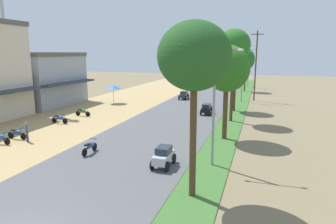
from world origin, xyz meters
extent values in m
cube|color=#2D3847|center=(-15.25, 14.84, 3.08)|extent=(1.20, 9.33, 0.25)
cube|color=#999EA8|center=(-20.00, 24.99, 3.20)|extent=(8.94, 9.58, 6.40)
cube|color=#2D3847|center=(-14.93, 24.99, 3.08)|extent=(1.20, 9.58, 0.25)
cube|color=#59514C|center=(-20.00, 24.99, 6.65)|extent=(9.14, 9.78, 0.50)
cylinder|color=black|center=(-9.46, 9.32, 0.34)|extent=(0.56, 0.06, 0.56)
cube|color=#333338|center=(-10.08, 9.32, 0.52)|extent=(1.12, 0.12, 0.12)
ellipsoid|color=#1E4CA5|center=(-10.00, 9.32, 0.66)|extent=(0.64, 0.28, 0.32)
cylinder|color=#A5A8AD|center=(-9.52, 9.32, 0.61)|extent=(0.26, 0.05, 0.68)
cylinder|color=black|center=(-9.58, 9.32, 0.98)|extent=(0.04, 0.54, 0.04)
cylinder|color=black|center=(-9.30, 10.76, 0.34)|extent=(0.56, 0.06, 0.56)
cylinder|color=black|center=(-10.54, 10.76, 0.34)|extent=(0.56, 0.06, 0.56)
cube|color=#333338|center=(-9.92, 10.76, 0.52)|extent=(1.12, 0.12, 0.12)
ellipsoid|color=#1E4CA5|center=(-9.84, 10.76, 0.66)|extent=(0.64, 0.28, 0.32)
cube|color=black|center=(-10.20, 10.76, 0.78)|extent=(0.44, 0.20, 0.10)
cylinder|color=#A5A8AD|center=(-9.36, 10.76, 0.61)|extent=(0.26, 0.05, 0.68)
cylinder|color=black|center=(-9.42, 10.76, 0.98)|extent=(0.04, 0.54, 0.04)
cylinder|color=black|center=(-9.53, 16.31, 0.34)|extent=(0.56, 0.06, 0.56)
cylinder|color=black|center=(-10.77, 16.31, 0.34)|extent=(0.56, 0.06, 0.56)
cube|color=#333338|center=(-10.15, 16.31, 0.52)|extent=(1.12, 0.12, 0.12)
ellipsoid|color=#1E4CA5|center=(-10.07, 16.31, 0.66)|extent=(0.64, 0.28, 0.32)
cube|color=black|center=(-10.43, 16.31, 0.78)|extent=(0.44, 0.20, 0.10)
cylinder|color=#A5A8AD|center=(-9.59, 16.31, 0.61)|extent=(0.26, 0.05, 0.68)
cylinder|color=black|center=(-9.65, 16.31, 0.98)|extent=(0.04, 0.54, 0.04)
cylinder|color=black|center=(-9.30, 19.93, 0.34)|extent=(0.56, 0.06, 0.56)
cylinder|color=black|center=(-10.54, 19.93, 0.34)|extent=(0.56, 0.06, 0.56)
cube|color=#333338|center=(-9.92, 19.93, 0.52)|extent=(1.12, 0.12, 0.12)
ellipsoid|color=#14722D|center=(-9.84, 19.93, 0.66)|extent=(0.64, 0.28, 0.32)
cube|color=black|center=(-10.20, 19.93, 0.78)|extent=(0.44, 0.20, 0.10)
cylinder|color=#A5A8AD|center=(-9.36, 19.93, 0.61)|extent=(0.26, 0.05, 0.68)
cylinder|color=black|center=(-9.42, 19.93, 0.98)|extent=(0.04, 0.54, 0.04)
cylinder|color=#99999E|center=(-10.71, 28.50, 1.11)|extent=(0.05, 0.05, 2.10)
cone|color=#3372BF|center=(-10.71, 28.50, 2.31)|extent=(2.20, 2.20, 0.55)
cylinder|color=#33333D|center=(-8.63, 10.49, 0.47)|extent=(0.14, 0.14, 0.82)
cylinder|color=#33333D|center=(-8.52, 10.34, 0.47)|extent=(0.14, 0.14, 0.82)
ellipsoid|color=#265999|center=(-8.58, 10.41, 1.16)|extent=(0.41, 0.43, 0.56)
sphere|color=#9E7556|center=(-8.58, 10.41, 1.57)|extent=(0.22, 0.22, 0.22)
cylinder|color=#4C351E|center=(5.52, 5.74, 2.95)|extent=(0.32, 0.32, 5.77)
ellipsoid|color=#22511F|center=(5.52, 5.74, 6.69)|extent=(3.31, 3.31, 3.12)
cylinder|color=#4C351E|center=(5.81, 15.96, 2.36)|extent=(0.38, 0.38, 4.60)
ellipsoid|color=#27621B|center=(5.81, 15.96, 5.66)|extent=(3.54, 3.54, 3.61)
cylinder|color=#4C351E|center=(5.66, 22.52, 3.40)|extent=(0.31, 0.31, 6.69)
ellipsoid|color=#276720|center=(5.66, 22.52, 7.60)|extent=(3.17, 3.17, 3.09)
cylinder|color=#4C351E|center=(5.43, 28.09, 2.09)|extent=(0.32, 0.32, 4.06)
ellipsoid|color=#285C18|center=(5.43, 28.09, 5.15)|extent=(3.21, 3.21, 3.77)
cylinder|color=#4C351E|center=(5.57, 47.33, 2.37)|extent=(0.25, 0.25, 4.63)
ellipsoid|color=#1E641C|center=(5.57, 47.33, 5.71)|extent=(3.04, 3.04, 3.72)
cylinder|color=gray|center=(5.80, 10.01, 3.64)|extent=(0.16, 0.16, 7.15)
cylinder|color=gray|center=(5.10, 10.01, 7.06)|extent=(1.40, 0.08, 0.08)
ellipsoid|color=silver|center=(4.40, 10.01, 6.99)|extent=(0.36, 0.20, 0.14)
cylinder|color=gray|center=(6.50, 10.01, 7.06)|extent=(1.40, 0.08, 0.08)
ellipsoid|color=silver|center=(7.20, 10.01, 6.99)|extent=(0.36, 0.20, 0.14)
cylinder|color=gray|center=(5.80, 35.49, 4.01)|extent=(0.16, 0.16, 7.91)
cylinder|color=gray|center=(5.10, 35.49, 7.82)|extent=(1.40, 0.08, 0.08)
ellipsoid|color=silver|center=(4.40, 35.49, 7.75)|extent=(0.36, 0.20, 0.14)
cylinder|color=gray|center=(6.50, 35.49, 7.82)|extent=(1.40, 0.08, 0.08)
ellipsoid|color=silver|center=(7.20, 35.49, 7.75)|extent=(0.36, 0.20, 0.14)
cylinder|color=gray|center=(5.80, 54.51, 3.85)|extent=(0.16, 0.16, 7.59)
cylinder|color=gray|center=(5.10, 54.51, 7.50)|extent=(1.40, 0.08, 0.08)
ellipsoid|color=silver|center=(4.40, 54.51, 7.43)|extent=(0.36, 0.20, 0.14)
cylinder|color=gray|center=(6.50, 54.51, 7.50)|extent=(1.40, 0.08, 0.08)
ellipsoid|color=silver|center=(7.20, 54.51, 7.43)|extent=(0.36, 0.20, 0.14)
cylinder|color=brown|center=(7.50, 36.97, 4.94)|extent=(0.20, 0.20, 9.88)
cube|color=#473323|center=(7.50, 36.97, 9.38)|extent=(1.80, 0.10, 0.10)
cube|color=#B7BCC1|center=(3.06, 8.77, 0.66)|extent=(0.84, 1.95, 0.50)
cube|color=#232B38|center=(3.06, 8.82, 1.11)|extent=(0.77, 1.10, 0.40)
cylinder|color=black|center=(3.53, 8.07, 0.38)|extent=(0.10, 0.60, 0.60)
cylinder|color=black|center=(2.59, 8.07, 0.38)|extent=(0.10, 0.60, 0.60)
cylinder|color=black|center=(3.53, 9.47, 0.38)|extent=(0.10, 0.60, 0.60)
cylinder|color=black|center=(2.59, 9.47, 0.38)|extent=(0.10, 0.60, 0.60)
cube|color=black|center=(2.74, 25.05, 0.65)|extent=(0.88, 2.25, 0.44)
cube|color=#232B38|center=(2.74, 24.95, 1.07)|extent=(0.81, 1.30, 0.40)
cylinder|color=black|center=(3.24, 24.24, 0.40)|extent=(0.11, 0.64, 0.64)
cylinder|color=black|center=(2.25, 24.24, 0.40)|extent=(0.11, 0.64, 0.64)
cylinder|color=black|center=(3.24, 25.86, 0.40)|extent=(0.11, 0.64, 0.64)
cylinder|color=black|center=(2.25, 25.86, 0.40)|extent=(0.11, 0.64, 0.64)
cube|color=#282D33|center=(-2.46, 34.81, 0.65)|extent=(0.88, 2.25, 0.44)
cube|color=#232B38|center=(-2.46, 34.91, 1.07)|extent=(0.81, 1.30, 0.40)
cylinder|color=black|center=(-2.95, 35.62, 0.40)|extent=(0.11, 0.64, 0.64)
cylinder|color=black|center=(-1.96, 35.62, 0.40)|extent=(0.11, 0.64, 0.64)
cylinder|color=black|center=(-2.95, 34.00, 0.40)|extent=(0.11, 0.64, 0.64)
cylinder|color=black|center=(-1.96, 34.00, 0.40)|extent=(0.11, 0.64, 0.64)
cylinder|color=black|center=(-2.48, 10.08, 0.36)|extent=(0.06, 0.56, 0.56)
cylinder|color=black|center=(-2.48, 8.84, 0.36)|extent=(0.06, 0.56, 0.56)
cube|color=#333338|center=(-2.48, 9.46, 0.54)|extent=(0.12, 1.12, 0.12)
ellipsoid|color=#1E4CA5|center=(-2.48, 9.54, 0.68)|extent=(0.28, 0.64, 0.32)
cube|color=black|center=(-2.48, 9.18, 0.80)|extent=(0.20, 0.44, 0.10)
cylinder|color=#A5A8AD|center=(-2.48, 10.02, 0.63)|extent=(0.05, 0.26, 0.68)
cylinder|color=black|center=(-2.48, 9.96, 1.00)|extent=(0.54, 0.04, 0.04)
camera|label=1|loc=(8.42, -7.25, 6.82)|focal=31.59mm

